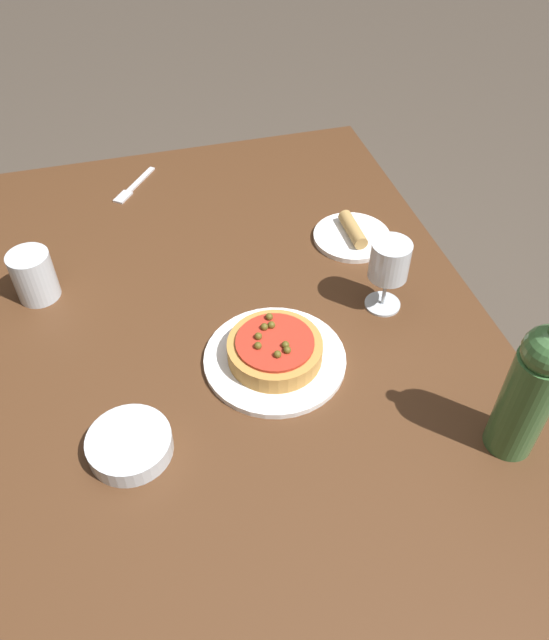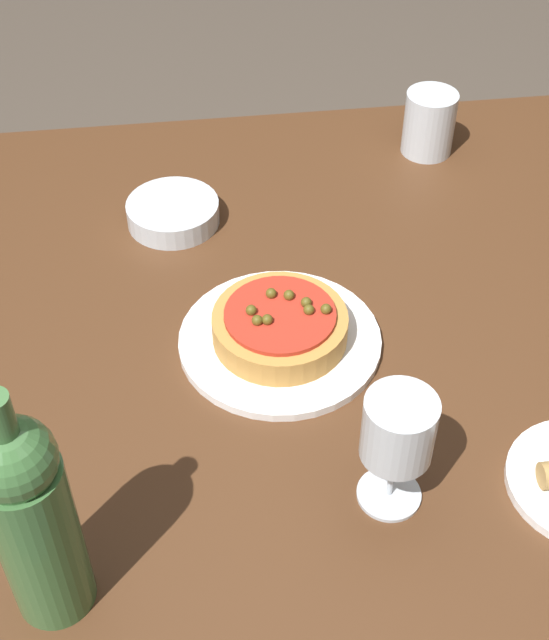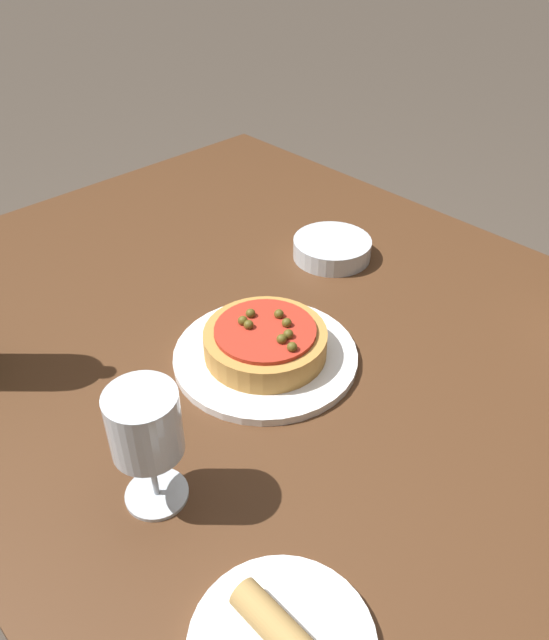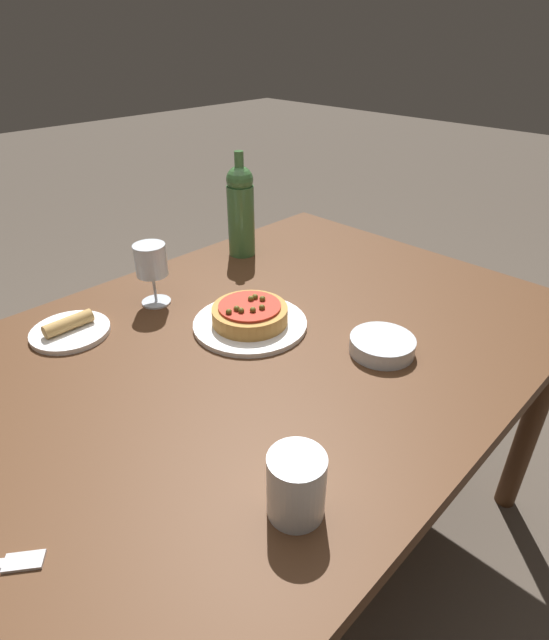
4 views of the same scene
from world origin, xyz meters
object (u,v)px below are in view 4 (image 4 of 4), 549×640
object	(u,v)px
dining_table	(250,374)
wine_bottle	(241,209)
pizza	(250,314)
dinner_plate	(250,324)
side_bowl	(382,345)
side_plate	(70,330)
wine_glass	(151,262)
water_cup	(296,485)

from	to	relation	value
dining_table	wine_bottle	size ratio (longest dim) A/B	4.93
pizza	dinner_plate	bearing A→B (deg)	-142.38
wine_bottle	side_bowl	xyz separation A→B (m)	(0.15, 0.60, -0.12)
side_bowl	dinner_plate	bearing A→B (deg)	-65.85
wine_bottle	side_bowl	world-z (taller)	wine_bottle
wine_bottle	side_plate	bearing A→B (deg)	5.82
wine_glass	pizza	bearing A→B (deg)	109.45
pizza	water_cup	xyz separation A→B (m)	(0.30, 0.42, 0.02)
pizza	water_cup	distance (m)	0.51
wine_bottle	water_cup	distance (m)	0.94
dining_table	side_bowl	size ratio (longest dim) A/B	10.77
water_cup	side_bowl	bearing A→B (deg)	-161.78
pizza	side_plate	size ratio (longest dim) A/B	1.00
dining_table	wine_glass	world-z (taller)	wine_glass
wine_glass	side_plate	xyz separation A→B (m)	(0.22, -0.02, -0.10)
dining_table	water_cup	world-z (taller)	water_cup
dining_table	wine_glass	xyz separation A→B (m)	(0.03, -0.31, 0.18)
dining_table	pizza	distance (m)	0.14
dinner_plate	side_bowl	xyz separation A→B (m)	(-0.12, 0.28, 0.01)
dining_table	dinner_plate	xyz separation A→B (m)	(-0.06, -0.06, 0.08)
dinner_plate	wine_glass	size ratio (longest dim) A/B	1.69
pizza	wine_glass	world-z (taller)	wine_glass
dining_table	wine_bottle	world-z (taller)	wine_bottle
dinner_plate	pizza	distance (m)	0.03
wine_glass	side_bowl	distance (m)	0.57
wine_bottle	dinner_plate	bearing A→B (deg)	50.09
pizza	wine_bottle	distance (m)	0.43
side_plate	water_cup	bearing A→B (deg)	90.51
dinner_plate	wine_bottle	size ratio (longest dim) A/B	0.87
pizza	side_bowl	bearing A→B (deg)	114.17
side_bowl	side_plate	xyz separation A→B (m)	(0.43, -0.54, -0.01)
pizza	wine_glass	size ratio (longest dim) A/B	1.12
dinner_plate	side_bowl	distance (m)	0.30
pizza	wine_glass	bearing A→B (deg)	-70.55
dining_table	wine_glass	distance (m)	0.36
dining_table	side_plate	world-z (taller)	side_plate
water_cup	pizza	bearing A→B (deg)	-125.83
side_bowl	water_cup	bearing A→B (deg)	18.22
dinner_plate	side_bowl	world-z (taller)	side_bowl
dining_table	side_bowl	bearing A→B (deg)	129.92
pizza	wine_bottle	size ratio (longest dim) A/B	0.57
dinner_plate	wine_glass	distance (m)	0.28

